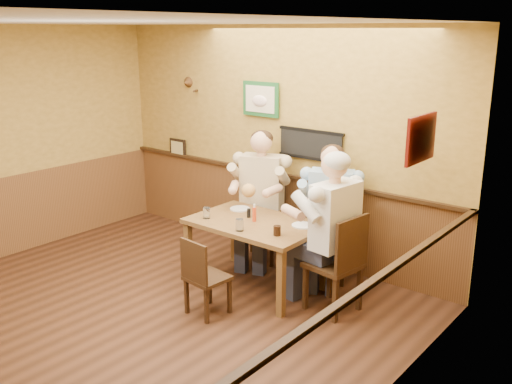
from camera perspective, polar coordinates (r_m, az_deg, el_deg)
room at (r=5.22m, az=-12.45°, el=3.97°), size 5.02×5.03×2.81m
dining_table at (r=6.16m, az=-0.07°, el=-3.78°), size 1.40×0.90×0.75m
chair_back_left at (r=6.93m, az=0.59°, el=-2.83°), size 0.60×0.60×1.01m
chair_back_right at (r=6.46m, az=7.37°, el=-4.56°), size 0.59×0.59×0.97m
chair_right_end at (r=5.75m, az=7.76°, el=-6.98°), size 0.53×0.53×1.02m
chair_near_side at (r=5.69m, az=-4.87°, el=-8.35°), size 0.40×0.40×0.80m
diner_tan_shirt at (r=6.86m, az=0.60°, el=-1.12°), size 0.86×0.86×1.44m
diner_blue_polo at (r=6.40m, az=7.43°, el=-2.80°), size 0.84×0.84×1.39m
diner_white_elder at (r=5.67m, az=7.84°, el=-4.93°), size 0.76×0.76×1.46m
water_glass_left at (r=6.24m, az=-4.97°, el=-2.10°), size 0.09×0.09×0.12m
water_glass_mid at (r=5.84m, az=-1.65°, el=-3.31°), size 0.09×0.09×0.13m
cola_tumbler at (r=5.72m, az=2.12°, el=-3.88°), size 0.08×0.08×0.10m
hot_sauce_bottle at (r=6.11m, az=-0.17°, el=-2.17°), size 0.05×0.05×0.17m
salt_shaker at (r=6.23m, az=-0.14°, el=-2.23°), size 0.04×0.04×0.09m
pepper_shaker at (r=6.24m, az=-0.73°, el=-2.12°), size 0.05×0.05×0.10m
plate_far_left at (r=6.54m, az=-1.62°, el=-1.68°), size 0.25×0.25×0.02m
plate_far_right at (r=6.01m, az=4.68°, el=-3.34°), size 0.26×0.26×0.02m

